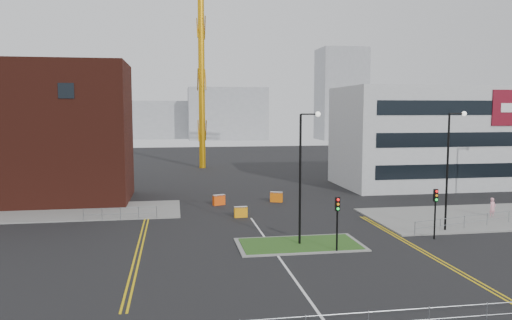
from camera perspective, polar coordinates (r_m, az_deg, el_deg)
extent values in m
plane|color=black|center=(27.13, 5.08, -14.30)|extent=(200.00, 200.00, 0.00)
cube|color=slate|center=(49.47, -25.21, -5.54)|extent=(28.00, 8.00, 0.12)
cube|color=slate|center=(48.87, 26.59, -5.74)|extent=(24.00, 10.00, 0.12)
cube|color=slate|center=(34.98, 5.00, -9.60)|extent=(8.60, 4.60, 0.08)
cube|color=#294C19|center=(34.98, 5.00, -9.57)|extent=(8.00, 4.00, 0.12)
cube|color=#481A12|center=(54.44, -23.81, 2.87)|extent=(18.00, 10.00, 14.00)
cube|color=black|center=(48.63, -20.88, 7.41)|extent=(1.40, 0.10, 1.40)
cube|color=#ADAFB2|center=(65.37, 20.43, 2.53)|extent=(25.00, 12.00, 12.00)
cube|color=black|center=(60.52, 23.13, -1.14)|extent=(22.00, 0.10, 1.60)
cube|color=black|center=(60.22, 23.26, 2.17)|extent=(22.00, 0.10, 1.60)
cube|color=black|center=(60.13, 23.40, 5.50)|extent=(22.00, 0.10, 1.60)
cylinder|color=orange|center=(80.40, -6.28, 12.82)|extent=(1.00, 1.00, 38.38)
cylinder|color=black|center=(34.07, 5.06, -2.35)|extent=(0.16, 0.16, 9.00)
cylinder|color=black|center=(33.89, 6.12, 5.23)|extent=(1.20, 0.10, 0.10)
sphere|color=silver|center=(34.05, 7.10, 5.22)|extent=(0.36, 0.36, 0.36)
cylinder|color=black|center=(40.52, 21.01, -1.42)|extent=(0.16, 0.16, 9.00)
cylinder|color=black|center=(40.54, 21.97, 4.93)|extent=(1.20, 0.10, 0.10)
sphere|color=silver|center=(40.85, 22.70, 4.91)|extent=(0.36, 0.36, 0.36)
cylinder|color=black|center=(33.32, 9.25, -7.85)|extent=(0.12, 0.12, 3.00)
cube|color=black|center=(32.96, 9.29, -4.97)|extent=(0.28, 0.22, 0.90)
sphere|color=red|center=(32.78, 9.38, -4.50)|extent=(0.18, 0.18, 0.18)
sphere|color=orange|center=(32.84, 9.37, -5.01)|extent=(0.18, 0.18, 0.18)
sphere|color=#0CCC33|center=(32.89, 9.36, -5.53)|extent=(0.18, 0.18, 0.18)
cylinder|color=black|center=(38.31, 19.76, -6.32)|extent=(0.12, 0.12, 3.00)
cube|color=black|center=(37.99, 19.85, -3.81)|extent=(0.28, 0.22, 0.90)
sphere|color=red|center=(37.84, 19.96, -3.40)|extent=(0.18, 0.18, 0.18)
sphere|color=orange|center=(37.88, 19.94, -3.84)|extent=(0.18, 0.18, 0.18)
sphere|color=#0CCC33|center=(37.93, 19.93, -4.29)|extent=(0.18, 0.18, 0.18)
cylinder|color=gray|center=(21.40, 9.29, -17.00)|extent=(24.00, 0.04, 0.04)
cylinder|color=gray|center=(43.70, -15.25, -5.31)|extent=(6.00, 0.04, 0.04)
cylinder|color=gray|center=(43.80, -15.23, -5.95)|extent=(6.00, 0.04, 0.04)
cylinder|color=gray|center=(44.21, -19.13, -5.96)|extent=(0.05, 0.05, 1.10)
cylinder|color=gray|center=(43.58, -11.29, -5.92)|extent=(0.05, 0.05, 1.10)
cylinder|color=gray|center=(45.83, 26.96, -5.23)|extent=(19.01, 5.04, 0.04)
cylinder|color=gray|center=(45.93, 26.93, -5.84)|extent=(19.01, 5.04, 0.04)
cylinder|color=gray|center=(38.90, 17.69, -7.50)|extent=(0.05, 0.05, 1.10)
cube|color=silver|center=(28.96, 4.07, -12.97)|extent=(0.15, 30.00, 0.01)
cube|color=gold|center=(35.99, -13.31, -9.36)|extent=(0.12, 24.00, 0.01)
cube|color=gold|center=(35.96, -12.83, -9.35)|extent=(0.12, 24.00, 0.01)
cube|color=gold|center=(35.78, 17.70, -9.56)|extent=(0.12, 20.00, 0.01)
cube|color=gold|center=(35.92, 18.14, -9.52)|extent=(0.12, 20.00, 0.01)
cube|color=gray|center=(148.52, -22.54, 6.01)|extent=(18.00, 12.00, 22.00)
cube|color=gray|center=(155.54, -3.30, 5.30)|extent=(24.00, 12.00, 16.00)
cube|color=gray|center=(158.32, 9.70, 7.41)|extent=(14.00, 12.00, 28.00)
cube|color=gray|center=(164.70, -9.92, 4.56)|extent=(30.00, 12.00, 12.00)
imported|color=pink|center=(47.73, 25.42, -4.96)|extent=(0.72, 0.57, 1.74)
cube|color=#FF520E|center=(49.00, -4.27, -4.58)|extent=(1.27, 0.84, 1.01)
cube|color=silver|center=(48.92, -4.27, -4.05)|extent=(1.27, 0.84, 0.12)
cube|color=orange|center=(43.43, -1.76, -5.96)|extent=(1.15, 0.44, 0.94)
cube|color=silver|center=(43.34, -1.76, -5.41)|extent=(1.15, 0.44, 0.11)
cube|color=orange|center=(50.47, 2.35, -4.25)|extent=(1.29, 0.87, 1.03)
cube|color=silver|center=(50.39, 2.35, -3.73)|extent=(1.29, 0.87, 0.12)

